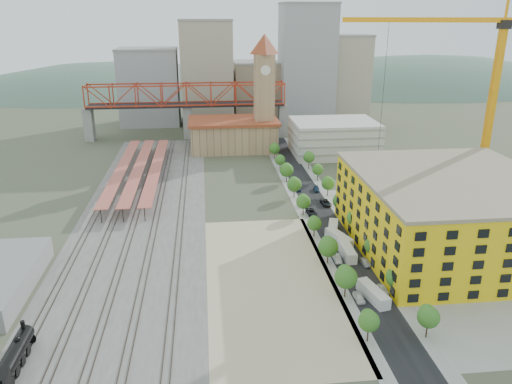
{
  "coord_description": "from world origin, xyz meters",
  "views": [
    {
      "loc": [
        -17.36,
        -127.88,
        55.79
      ],
      "look_at": [
        -4.01,
        -1.38,
        10.0
      ],
      "focal_mm": 35.0,
      "sensor_mm": 36.0,
      "label": 1
    }
  ],
  "objects": [
    {
      "name": "car_2",
      "position": [
        13.0,
        5.02,
        0.73
      ],
      "size": [
        2.87,
        5.47,
        1.47
      ],
      "primitive_type": "imported",
      "rotation": [
        0.0,
        0.0,
        0.08
      ],
      "color": "black",
      "rests_on": "ground"
    },
    {
      "name": "site_trailer_b",
      "position": [
        16.0,
        -21.85,
        1.32
      ],
      "size": [
        2.65,
        9.71,
        2.65
      ],
      "primitive_type": "cube",
      "rotation": [
        0.0,
        0.0,
        -0.01
      ],
      "color": "silver",
      "rests_on": "ground"
    },
    {
      "name": "site_trailer_c",
      "position": [
        16.0,
        -14.45,
        1.29
      ],
      "size": [
        5.49,
        9.74,
        2.59
      ],
      "primitive_type": "cube",
      "rotation": [
        0.0,
        0.0,
        0.34
      ],
      "color": "silver",
      "rests_on": "ground"
    },
    {
      "name": "street_asphalt",
      "position": [
        16.0,
        15.0,
        0.03
      ],
      "size": [
        12.0,
        170.0,
        0.06
      ],
      "primitive_type": "cube",
      "color": "black",
      "rests_on": "ground"
    },
    {
      "name": "station_hall",
      "position": [
        -5.0,
        82.0,
        6.67
      ],
      "size": [
        38.0,
        24.0,
        13.1
      ],
      "color": "tan",
      "rests_on": "ground"
    },
    {
      "name": "clock_tower",
      "position": [
        8.0,
        79.99,
        28.7
      ],
      "size": [
        12.0,
        12.0,
        52.0
      ],
      "color": "tan",
      "rests_on": "ground"
    },
    {
      "name": "car_6",
      "position": [
        19.0,
        12.17,
        0.76
      ],
      "size": [
        2.94,
        5.62,
        1.51
      ],
      "primitive_type": "imported",
      "rotation": [
        0.0,
        0.0,
        0.08
      ],
      "color": "black",
      "rests_on": "ground"
    },
    {
      "name": "car_3",
      "position": [
        13.0,
        26.39,
        0.66
      ],
      "size": [
        2.22,
        4.66,
        1.31
      ],
      "primitive_type": "imported",
      "rotation": [
        0.0,
        0.0,
        -0.09
      ],
      "color": "navy",
      "rests_on": "ground"
    },
    {
      "name": "platform_canopies",
      "position": [
        -41.0,
        45.0,
        3.99
      ],
      "size": [
        16.0,
        80.0,
        4.12
      ],
      "color": "#B06544",
      "rests_on": "ground"
    },
    {
      "name": "rail_tracks",
      "position": [
        -37.8,
        17.5,
        0.15
      ],
      "size": [
        26.56,
        160.0,
        0.18
      ],
      "color": "#382B23",
      "rests_on": "ground"
    },
    {
      "name": "site_trailer_a",
      "position": [
        16.0,
        -41.49,
        1.3
      ],
      "size": [
        4.6,
        9.81,
        2.6
      ],
      "primitive_type": "cube",
      "rotation": [
        0.0,
        0.0,
        0.23
      ],
      "color": "silver",
      "rests_on": "ground"
    },
    {
      "name": "street_trees",
      "position": [
        16.0,
        5.0,
        0.0
      ],
      "size": [
        15.4,
        124.4,
        8.0
      ],
      "color": "#3A681F",
      "rests_on": "ground"
    },
    {
      "name": "car_0",
      "position": [
        13.0,
        -41.68,
        0.72
      ],
      "size": [
        1.85,
        4.3,
        1.45
      ],
      "primitive_type": "imported",
      "rotation": [
        0.0,
        0.0,
        0.03
      ],
      "color": "white",
      "rests_on": "ground"
    },
    {
      "name": "car_1",
      "position": [
        13.0,
        -24.31,
        0.73
      ],
      "size": [
        1.71,
        4.48,
        1.46
      ],
      "primitive_type": "imported",
      "rotation": [
        0.0,
        0.0,
        -0.04
      ],
      "color": "#AFAEB4",
      "rests_on": "ground"
    },
    {
      "name": "car_5",
      "position": [
        19.0,
        -26.79,
        0.66
      ],
      "size": [
        1.7,
        4.08,
        1.31
      ],
      "primitive_type": "imported",
      "rotation": [
        0.0,
        0.0,
        0.08
      ],
      "color": "gray",
      "rests_on": "ground"
    },
    {
      "name": "construction_building",
      "position": [
        42.0,
        -20.0,
        9.41
      ],
      "size": [
        44.6,
        50.6,
        18.8
      ],
      "color": "yellow",
      "rests_on": "ground"
    },
    {
      "name": "truss_bridge",
      "position": [
        -25.0,
        105.0,
        18.86
      ],
      "size": [
        94.0,
        9.6,
        25.6
      ],
      "color": "gray",
      "rests_on": "ground"
    },
    {
      "name": "tower_crane",
      "position": [
        61.1,
        8.38,
        38.96
      ],
      "size": [
        57.34,
        18.6,
        63.13
      ],
      "color": "orange",
      "rests_on": "ground"
    },
    {
      "name": "car_7",
      "position": [
        19.0,
        25.24,
        0.67
      ],
      "size": [
        2.58,
        4.85,
        1.34
      ],
      "primitive_type": "imported",
      "rotation": [
        0.0,
        0.0,
        -0.16
      ],
      "color": "#1A304C",
      "rests_on": "ground"
    },
    {
      "name": "dirt_lot",
      "position": [
        -4.0,
        -31.5,
        0.03
      ],
      "size": [
        28.0,
        67.0,
        0.06
      ],
      "primitive_type": "cube",
      "color": "tan",
      "rests_on": "ground"
    },
    {
      "name": "construction_pad",
      "position": [
        45.0,
        -20.0,
        0.03
      ],
      "size": [
        50.0,
        90.0,
        0.06
      ],
      "primitive_type": "cube",
      "color": "gray",
      "rests_on": "ground"
    },
    {
      "name": "sidewalk_west",
      "position": [
        10.5,
        15.0,
        0.02
      ],
      "size": [
        3.0,
        170.0,
        0.04
      ],
      "primitive_type": "cube",
      "color": "gray",
      "rests_on": "ground"
    },
    {
      "name": "ballast_strip",
      "position": [
        -36.0,
        17.5,
        0.03
      ],
      "size": [
        36.0,
        165.0,
        0.06
      ],
      "primitive_type": "cube",
      "color": "#605E59",
      "rests_on": "ground"
    },
    {
      "name": "skyline",
      "position": [
        7.47,
        142.31,
        22.81
      ],
      "size": [
        133.0,
        46.0,
        60.0
      ],
      "color": "#9EA0A3",
      "rests_on": "ground"
    },
    {
      "name": "ground",
      "position": [
        0.0,
        0.0,
        0.0
      ],
      "size": [
        400.0,
        400.0,
        0.0
      ],
      "primitive_type": "plane",
      "color": "#474C38",
      "rests_on": "ground"
    },
    {
      "name": "sidewalk_east",
      "position": [
        21.5,
        15.0,
        0.02
      ],
      "size": [
        3.0,
        170.0,
        0.04
      ],
      "primitive_type": "cube",
      "color": "gray",
      "rests_on": "ground"
    },
    {
      "name": "parking_garage",
      "position": [
        36.0,
        70.0,
        7.0
      ],
      "size": [
        34.0,
        26.0,
        14.0
      ],
      "primitive_type": "cube",
      "color": "silver",
      "rests_on": "ground"
    },
    {
      "name": "site_trailer_d",
      "position": [
        16.0,
        -8.32,
        1.24
      ],
      "size": [
        4.9,
        9.37,
        2.48
      ],
      "primitive_type": "cube",
      "rotation": [
        0.0,
        0.0,
        -0.29
      ],
      "color": "silver",
      "rests_on": "ground"
    },
    {
      "name": "car_4",
      "position": [
        19.0,
        -39.13,
        0.69
      ],
      "size": [
        1.77,
        4.09,
        1.37
      ],
      "primitive_type": "imported",
      "rotation": [
        0.0,
        0.0,
        0.04
      ],
      "color": "white",
      "rests_on": "ground"
    },
    {
      "name": "locomotive",
      "position": [
        -50.0,
        -59.3,
        2.19
      ],
      "size": [
        3.05,
        23.51,
        5.88
      ],
      "color": "black",
      "rests_on": "ground"
    },
    {
      "name": "distant_hills",
      "position": [
        45.28,
        260.0,
        -79.54
      ],
      "size": [
        647.0,
        264.0,
        227.0
      ],
      "color": "#4C6B59",
      "rests_on": "ground"
    }
  ]
}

